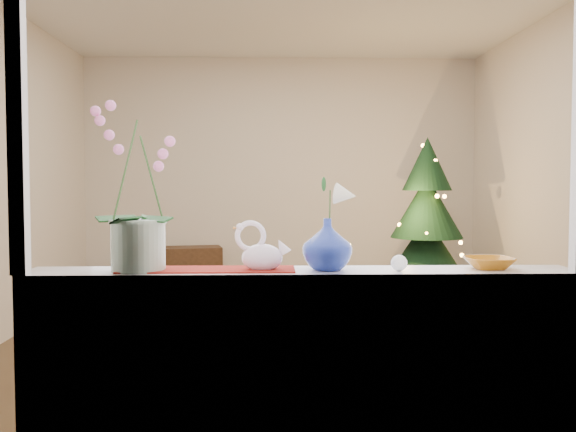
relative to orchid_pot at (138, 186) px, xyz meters
name	(u,v)px	position (x,y,z in m)	size (l,w,h in m)	color
ground	(287,346)	(0.65, 2.38, -1.26)	(5.00, 5.00, 0.00)	#3D2919
wall_back	(281,176)	(0.65, 4.88, 0.09)	(4.50, 0.10, 2.70)	beige
wall_front	(304,161)	(0.65, -0.12, 0.09)	(4.50, 0.10, 2.70)	beige
wall_right	(576,172)	(2.90, 2.38, 0.09)	(0.10, 5.00, 2.70)	beige
window_apron	(303,395)	(0.65, -0.08, -0.82)	(2.20, 0.08, 0.88)	white
windowsill	(302,275)	(0.65, 0.01, -0.36)	(2.20, 0.26, 0.04)	white
window_frame	(304,69)	(0.65, -0.09, 0.44)	(2.22, 0.06, 1.60)	white
runner	(207,269)	(0.27, 0.01, -0.33)	(0.70, 0.20, 0.01)	maroon
orchid_pot	(138,186)	(0.00, 0.00, 0.00)	(0.23, 0.23, 0.67)	beige
swan	(262,247)	(0.49, -0.01, -0.24)	(0.22, 0.10, 0.19)	white
blue_vase	(327,240)	(0.75, 0.00, -0.22)	(0.23, 0.23, 0.24)	navy
lily	(328,188)	(0.75, 0.00, -0.01)	(0.13, 0.08, 0.18)	silver
paperweight	(399,263)	(1.03, -0.04, -0.30)	(0.06, 0.06, 0.06)	white
amber_dish	(489,264)	(1.41, 0.01, -0.32)	(0.17, 0.17, 0.04)	#AC6715
xmas_tree	(427,224)	(2.08, 3.77, -0.40)	(0.94, 0.94, 1.72)	black
side_table	(188,271)	(-0.40, 4.63, -0.98)	(0.73, 0.37, 0.55)	black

